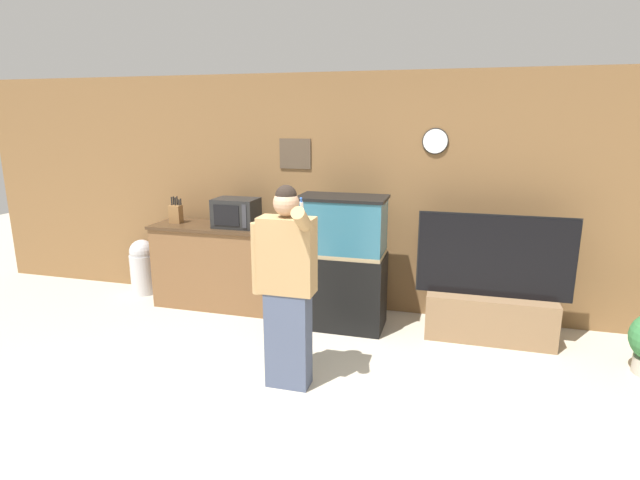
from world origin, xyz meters
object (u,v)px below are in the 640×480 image
object	(u,v)px
counter_island	(217,266)
tv_on_stand	(491,304)
microwave	(236,213)
aquarium_on_stand	(342,263)
person_standing	(286,285)
trash_bin	(143,266)
knife_block	(176,214)

from	to	relation	value
counter_island	tv_on_stand	bearing A→B (deg)	-2.39
microwave	tv_on_stand	bearing A→B (deg)	-2.28
aquarium_on_stand	person_standing	distance (m)	1.31
trash_bin	counter_island	bearing A→B (deg)	-7.12
knife_block	trash_bin	xyz separation A→B (m)	(-0.59, 0.13, -0.71)
knife_block	person_standing	size ratio (longest dim) A/B	0.18
microwave	person_standing	world-z (taller)	person_standing
trash_bin	microwave	bearing A→B (deg)	-6.37
microwave	trash_bin	distance (m)	1.57
counter_island	knife_block	distance (m)	0.76
counter_island	aquarium_on_stand	xyz separation A→B (m)	(1.52, -0.19, 0.21)
counter_island	microwave	world-z (taller)	microwave
person_standing	trash_bin	bearing A→B (deg)	146.64
counter_island	microwave	distance (m)	0.69
microwave	tv_on_stand	xyz separation A→B (m)	(2.71, -0.11, -0.74)
microwave	knife_block	world-z (taller)	microwave
aquarium_on_stand	tv_on_stand	size ratio (longest dim) A/B	0.94
counter_island	trash_bin	world-z (taller)	counter_island
counter_island	knife_block	world-z (taller)	knife_block
aquarium_on_stand	person_standing	world-z (taller)	person_standing
microwave	counter_island	bearing A→B (deg)	176.54
tv_on_stand	trash_bin	world-z (taller)	tv_on_stand
counter_island	trash_bin	size ratio (longest dim) A/B	2.11
aquarium_on_stand	tv_on_stand	bearing A→B (deg)	2.53
microwave	person_standing	distance (m)	1.84
knife_block	trash_bin	distance (m)	0.94
person_standing	counter_island	bearing A→B (deg)	132.86
microwave	knife_block	bearing A→B (deg)	178.42
knife_block	aquarium_on_stand	world-z (taller)	aquarium_on_stand
counter_island	person_standing	size ratio (longest dim) A/B	0.87
knife_block	trash_bin	size ratio (longest dim) A/B	0.45
microwave	person_standing	size ratio (longest dim) A/B	0.29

